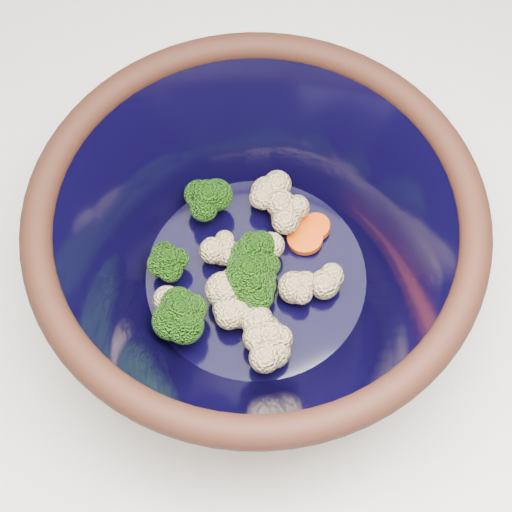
# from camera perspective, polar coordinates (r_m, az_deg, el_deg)

# --- Properties ---
(ground) EXTENTS (3.00, 3.00, 0.00)m
(ground) POSITION_cam_1_polar(r_m,az_deg,el_deg) (1.55, -0.34, -15.24)
(ground) COLOR #9E7A54
(ground) RESTS_ON ground
(counter) EXTENTS (1.20, 1.20, 0.90)m
(counter) POSITION_cam_1_polar(r_m,az_deg,el_deg) (1.11, -0.46, -10.75)
(counter) COLOR white
(counter) RESTS_ON ground
(mixing_bowl) EXTENTS (0.37, 0.37, 0.16)m
(mixing_bowl) POSITION_cam_1_polar(r_m,az_deg,el_deg) (0.60, 0.00, 0.65)
(mixing_bowl) COLOR black
(mixing_bowl) RESTS_ON counter
(vegetable_pile) EXTENTS (0.18, 0.19, 0.05)m
(vegetable_pile) POSITION_cam_1_polar(r_m,az_deg,el_deg) (0.62, -1.34, -1.15)
(vegetable_pile) COLOR #608442
(vegetable_pile) RESTS_ON mixing_bowl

